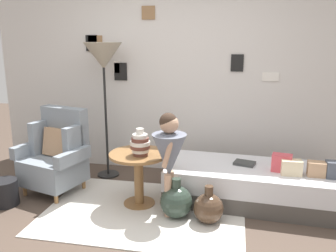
{
  "coord_description": "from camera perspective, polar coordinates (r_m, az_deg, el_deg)",
  "views": [
    {
      "loc": [
        0.84,
        -2.56,
        1.74
      ],
      "look_at": [
        0.15,
        0.95,
        0.85
      ],
      "focal_mm": 37.45,
      "sensor_mm": 36.0,
      "label": 1
    }
  ],
  "objects": [
    {
      "name": "pillow_back",
      "position": [
        3.78,
        19.44,
        -6.37
      ],
      "size": [
        0.2,
        0.13,
        0.16
      ],
      "primitive_type": "cube",
      "rotation": [
        0.0,
        0.0,
        0.03
      ],
      "color": "beige",
      "rests_on": "daybed"
    },
    {
      "name": "magazine_basket",
      "position": [
        4.21,
        -25.03,
        -9.8
      ],
      "size": [
        0.28,
        0.28,
        0.28
      ],
      "primitive_type": "cylinder",
      "color": "black",
      "rests_on": "ground"
    },
    {
      "name": "pillow_head",
      "position": [
        3.86,
        25.73,
        -6.45
      ],
      "size": [
        0.2,
        0.12,
        0.17
      ],
      "primitive_type": "cube",
      "rotation": [
        0.0,
        0.0,
        0.0
      ],
      "color": "#474C56",
      "rests_on": "daybed"
    },
    {
      "name": "ground_plane",
      "position": [
        3.21,
        -6.25,
        -18.95
      ],
      "size": [
        12.0,
        12.0,
        0.0
      ],
      "primitive_type": "plane",
      "color": "#4C3D33"
    },
    {
      "name": "demijohn_near",
      "position": [
        3.57,
        1.36,
        -12.17
      ],
      "size": [
        0.33,
        0.33,
        0.41
      ],
      "color": "#2D3D33",
      "rests_on": "ground"
    },
    {
      "name": "pillow_mid",
      "position": [
        3.84,
        23.0,
        -6.46
      ],
      "size": [
        0.18,
        0.13,
        0.15
      ],
      "primitive_type": "cube",
      "rotation": [
        0.0,
        0.0,
        -0.07
      ],
      "color": "tan",
      "rests_on": "daybed"
    },
    {
      "name": "rug",
      "position": [
        3.75,
        -3.81,
        -13.61
      ],
      "size": [
        2.04,
        1.42,
        0.01
      ],
      "primitive_type": "cube",
      "color": "silver",
      "rests_on": "ground"
    },
    {
      "name": "floor_lamp",
      "position": [
        4.4,
        -10.47,
        10.56
      ],
      "size": [
        0.47,
        0.47,
        1.7
      ],
      "color": "black",
      "rests_on": "ground"
    },
    {
      "name": "demijohn_far",
      "position": [
        3.5,
        6.59,
        -13.11
      ],
      "size": [
        0.29,
        0.29,
        0.38
      ],
      "color": "#473323",
      "rests_on": "ground"
    },
    {
      "name": "daybed",
      "position": [
        3.98,
        13.96,
        -9.26
      ],
      "size": [
        1.95,
        0.92,
        0.4
      ],
      "color": "#4C4742",
      "rests_on": "ground"
    },
    {
      "name": "gallery_wall",
      "position": [
        4.61,
        0.56,
        8.5
      ],
      "size": [
        4.8,
        0.12,
        2.6
      ],
      "color": "silver",
      "rests_on": "ground"
    },
    {
      "name": "pillow_extra",
      "position": [
        3.83,
        18.02,
        -5.74
      ],
      "size": [
        0.22,
        0.16,
        0.18
      ],
      "primitive_type": "cube",
      "rotation": [
        0.0,
        0.0,
        -0.19
      ],
      "color": "#D64C56",
      "rests_on": "daybed"
    },
    {
      "name": "armchair",
      "position": [
        4.27,
        -17.65,
        -4.45
      ],
      "size": [
        0.86,
        0.74,
        0.97
      ],
      "color": "#9E7042",
      "rests_on": "ground"
    },
    {
      "name": "side_table",
      "position": [
        3.74,
        -4.81,
        -6.76
      ],
      "size": [
        0.61,
        0.61,
        0.58
      ],
      "color": "olive",
      "rests_on": "ground"
    },
    {
      "name": "vase_striped",
      "position": [
        3.59,
        -4.56,
        -2.96
      ],
      "size": [
        0.2,
        0.2,
        0.28
      ],
      "color": "brown",
      "rests_on": "side_table"
    },
    {
      "name": "book_on_daybed",
      "position": [
        3.96,
        12.34,
        -5.93
      ],
      "size": [
        0.25,
        0.21,
        0.03
      ],
      "primitive_type": "cube",
      "rotation": [
        0.0,
        0.0,
        -0.27
      ],
      "color": "#373838",
      "rests_on": "daybed"
    },
    {
      "name": "person_child",
      "position": [
        3.42,
        0.2,
        -4.22
      ],
      "size": [
        0.34,
        0.34,
        1.06
      ],
      "color": "tan",
      "rests_on": "ground"
    }
  ]
}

